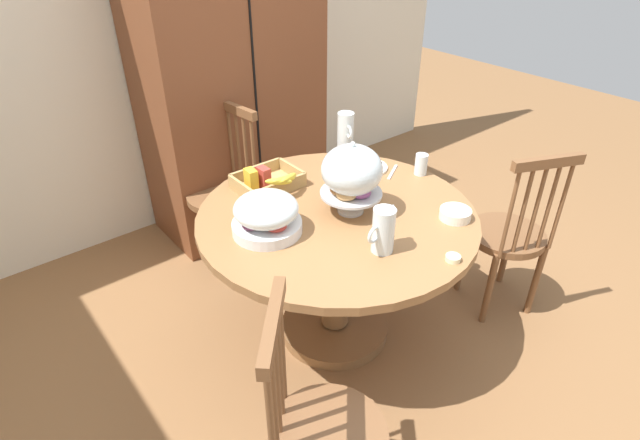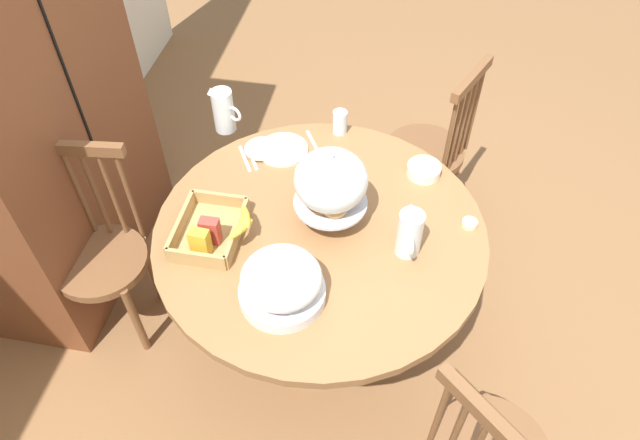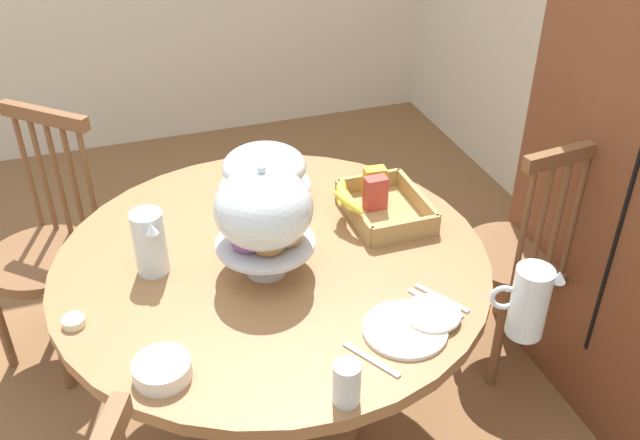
{
  "view_description": "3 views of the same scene",
  "coord_description": "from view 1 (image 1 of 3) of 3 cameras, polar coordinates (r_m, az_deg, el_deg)",
  "views": [
    {
      "loc": [
        -1.31,
        -1.27,
        1.95
      ],
      "look_at": [
        -0.11,
        0.2,
        0.74
      ],
      "focal_mm": 28.37,
      "sensor_mm": 36.0,
      "label": 1
    },
    {
      "loc": [
        -1.47,
        -0.07,
        2.43
      ],
      "look_at": [
        -0.01,
        0.2,
        0.79
      ],
      "focal_mm": 32.95,
      "sensor_mm": 36.0,
      "label": 2
    },
    {
      "loc": [
        1.61,
        -0.2,
        1.97
      ],
      "look_at": [
        -0.01,
        0.35,
        0.84
      ],
      "focal_mm": 39.58,
      "sensor_mm": 36.0,
      "label": 3
    }
  ],
  "objects": [
    {
      "name": "fruit_platter_covered",
      "position": [
        2.14,
        -6.07,
        0.6
      ],
      "size": [
        0.3,
        0.3,
        0.18
      ],
      "color": "silver",
      "rests_on": "dining_table"
    },
    {
      "name": "milk_pitcher",
      "position": [
        2.92,
        2.9,
        9.97
      ],
      "size": [
        0.09,
        0.17,
        0.2
      ],
      "color": "silver",
      "rests_on": "dining_table"
    },
    {
      "name": "soup_spoon",
      "position": [
        2.67,
        8.18,
        5.39
      ],
      "size": [
        0.15,
        0.1,
        0.01
      ],
      "primitive_type": "cube",
      "rotation": [
        0.0,
        0.0,
        6.81
      ],
      "color": "silver",
      "rests_on": "dining_table"
    },
    {
      "name": "china_plate_small",
      "position": [
        2.74,
        3.7,
        6.67
      ],
      "size": [
        0.15,
        0.15,
        0.01
      ],
      "primitive_type": "cylinder",
      "color": "white",
      "rests_on": "china_plate_large"
    },
    {
      "name": "cereal_bowl",
      "position": [
        2.33,
        15.01,
        0.66
      ],
      "size": [
        0.14,
        0.14,
        0.04
      ],
      "primitive_type": "cylinder",
      "color": "white",
      "rests_on": "dining_table"
    },
    {
      "name": "orange_juice_pitcher",
      "position": [
        2.02,
        7.12,
        -1.36
      ],
      "size": [
        0.17,
        0.09,
        0.19
      ],
      "color": "silver",
      "rests_on": "dining_table"
    },
    {
      "name": "windsor_chair_by_cabinet",
      "position": [
        2.82,
        20.56,
        -1.81
      ],
      "size": [
        0.44,
        0.44,
        0.97
      ],
      "color": "brown",
      "rests_on": "ground_plane"
    },
    {
      "name": "windsor_chair_near_window",
      "position": [
        1.81,
        0.08,
        -23.14
      ],
      "size": [
        0.47,
        0.47,
        0.97
      ],
      "color": "brown",
      "rests_on": "ground_plane"
    },
    {
      "name": "windsor_chair_facing_door",
      "position": [
        3.08,
        -10.77,
        2.9
      ],
      "size": [
        0.4,
        0.4,
        0.97
      ],
      "color": "brown",
      "rests_on": "ground_plane"
    },
    {
      "name": "dining_table",
      "position": [
        2.41,
        1.84,
        -3.14
      ],
      "size": [
        1.28,
        1.28,
        0.74
      ],
      "color": "olive",
      "rests_on": "ground_plane"
    },
    {
      "name": "butter_dish",
      "position": [
        2.07,
        14.77,
        -4.18
      ],
      "size": [
        0.06,
        0.06,
        0.02
      ],
      "primitive_type": "cylinder",
      "color": "beige",
      "rests_on": "dining_table"
    },
    {
      "name": "pastry_stand_with_dome",
      "position": [
        2.22,
        3.6,
        5.31
      ],
      "size": [
        0.28,
        0.28,
        0.34
      ],
      "color": "silver",
      "rests_on": "dining_table"
    },
    {
      "name": "cereal_basket",
      "position": [
        2.49,
        -5.93,
        4.39
      ],
      "size": [
        0.32,
        0.3,
        0.12
      ],
      "color": "tan",
      "rests_on": "dining_table"
    },
    {
      "name": "wall_back",
      "position": [
        3.43,
        -17.1,
        20.35
      ],
      "size": [
        4.8,
        0.06,
        2.6
      ],
      "primitive_type": "cube",
      "color": "silver",
      "rests_on": "ground_plane"
    },
    {
      "name": "wooden_armoire",
      "position": [
        3.32,
        -10.04,
        15.17
      ],
      "size": [
        1.18,
        0.6,
        1.96
      ],
      "color": "brown",
      "rests_on": "ground_plane"
    },
    {
      "name": "table_knife",
      "position": [
        2.74,
        2.47,
        6.39
      ],
      "size": [
        0.15,
        0.1,
        0.01
      ],
      "primitive_type": "cube",
      "rotation": [
        0.0,
        0.0,
        6.81
      ],
      "color": "silver",
      "rests_on": "dining_table"
    },
    {
      "name": "china_plate_large",
      "position": [
        2.7,
        5.3,
        5.96
      ],
      "size": [
        0.22,
        0.22,
        0.01
      ],
      "primitive_type": "cylinder",
      "color": "white",
      "rests_on": "dining_table"
    },
    {
      "name": "ground_plane",
      "position": [
        2.67,
        4.69,
        -14.43
      ],
      "size": [
        10.0,
        10.0,
        0.0
      ],
      "primitive_type": "plane",
      "color": "brown"
    },
    {
      "name": "drinking_glass",
      "position": [
        2.66,
        11.33,
        6.17
      ],
      "size": [
        0.06,
        0.06,
        0.11
      ],
      "primitive_type": "cylinder",
      "color": "silver",
      "rests_on": "dining_table"
    },
    {
      "name": "dinner_fork",
      "position": [
        2.75,
        1.87,
        6.49
      ],
      "size": [
        0.15,
        0.1,
        0.01
      ],
      "primitive_type": "cube",
      "rotation": [
        0.0,
        0.0,
        6.81
      ],
      "color": "silver",
      "rests_on": "dining_table"
    }
  ]
}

